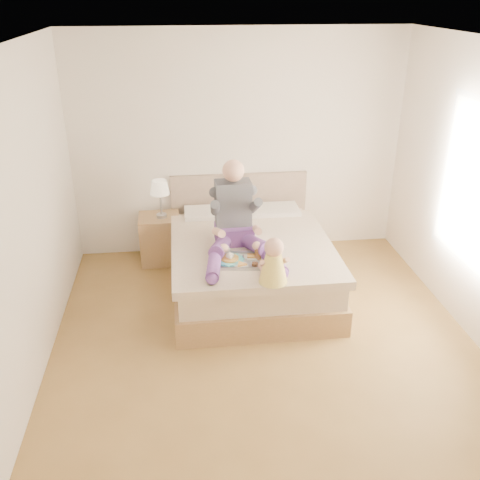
{
  "coord_description": "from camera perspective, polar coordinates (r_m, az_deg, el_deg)",
  "views": [
    {
      "loc": [
        -0.73,
        -4.17,
        3.07
      ],
      "look_at": [
        -0.15,
        0.67,
        0.76
      ],
      "focal_mm": 40.0,
      "sensor_mm": 36.0,
      "label": 1
    }
  ],
  "objects": [
    {
      "name": "tray",
      "position": [
        5.29,
        -0.08,
        -2.03
      ],
      "size": [
        0.5,
        0.42,
        0.13
      ],
      "rotation": [
        0.0,
        0.0,
        -0.14
      ],
      "color": "#ACADB3",
      "rests_on": "bed"
    },
    {
      "name": "room",
      "position": [
        4.54,
        3.94,
        5.09
      ],
      "size": [
        4.02,
        4.22,
        2.71
      ],
      "color": "brown",
      "rests_on": "ground"
    },
    {
      "name": "baby",
      "position": [
        4.89,
        3.55,
        -2.56
      ],
      "size": [
        0.29,
        0.4,
        0.44
      ],
      "rotation": [
        0.0,
        0.0,
        0.11
      ],
      "color": "#FFE350",
      "rests_on": "bed"
    },
    {
      "name": "lamp",
      "position": [
        6.32,
        -8.55,
        5.35
      ],
      "size": [
        0.23,
        0.23,
        0.46
      ],
      "color": "#ACADB3",
      "rests_on": "nightstand"
    },
    {
      "name": "nightstand",
      "position": [
        6.6,
        -8.5,
        0.14
      ],
      "size": [
        0.49,
        0.44,
        0.59
      ],
      "rotation": [
        0.0,
        0.0,
        0.02
      ],
      "color": "olive",
      "rests_on": "ground"
    },
    {
      "name": "adult",
      "position": [
        5.49,
        -0.44,
        1.78
      ],
      "size": [
        0.78,
        1.12,
        0.93
      ],
      "rotation": [
        0.0,
        0.0,
        0.04
      ],
      "color": "#5B327D",
      "rests_on": "bed"
    },
    {
      "name": "bed",
      "position": [
        5.98,
        0.99,
        -2.13
      ],
      "size": [
        1.7,
        2.18,
        1.0
      ],
      "color": "olive",
      "rests_on": "ground"
    }
  ]
}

